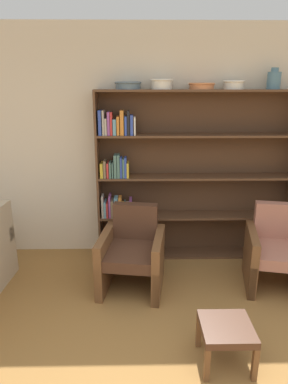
% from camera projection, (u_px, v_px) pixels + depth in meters
% --- Properties ---
extents(wall_back, '(12.00, 0.06, 2.75)m').
position_uv_depth(wall_back, '(164.00, 145.00, 4.16)').
color(wall_back, beige).
rests_on(wall_back, ground).
extents(bookshelf, '(2.37, 0.30, 2.02)m').
position_uv_depth(bookshelf, '(181.00, 178.00, 4.12)').
color(bookshelf, brown).
rests_on(bookshelf, ground).
extents(bowl_brass, '(0.30, 0.30, 0.08)m').
position_uv_depth(bowl_brass, '(128.00, 85.00, 3.76)').
color(bowl_brass, slate).
rests_on(bowl_brass, bookshelf).
extents(bowl_slate, '(0.25, 0.25, 0.11)m').
position_uv_depth(bowl_slate, '(162.00, 83.00, 3.76)').
color(bowl_slate, silver).
rests_on(bowl_slate, bookshelf).
extents(bowl_sage, '(0.29, 0.29, 0.07)m').
position_uv_depth(bowl_sage, '(202.00, 86.00, 3.78)').
color(bowl_sage, '#C67547').
rests_on(bowl_sage, bookshelf).
extents(bowl_cream, '(0.24, 0.24, 0.10)m').
position_uv_depth(bowl_cream, '(234.00, 84.00, 3.78)').
color(bowl_cream, silver).
rests_on(bowl_cream, bookshelf).
extents(vase_tall, '(0.15, 0.15, 0.23)m').
position_uv_depth(vase_tall, '(274.00, 80.00, 3.77)').
color(vase_tall, slate).
rests_on(vase_tall, bookshelf).
extents(armchair_leather, '(0.73, 0.77, 0.84)m').
position_uv_depth(armchair_leather, '(132.00, 252.00, 3.61)').
color(armchair_leather, brown).
rests_on(armchair_leather, ground).
extents(armchair_cushioned, '(0.77, 0.80, 0.84)m').
position_uv_depth(armchair_cushioned, '(278.00, 251.00, 3.64)').
color(armchair_cushioned, brown).
rests_on(armchair_cushioned, ground).
extents(footstool, '(0.39, 0.39, 0.34)m').
position_uv_depth(footstool, '(226.00, 332.00, 2.59)').
color(footstool, brown).
rests_on(footstool, ground).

